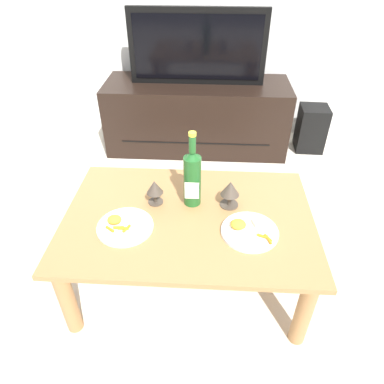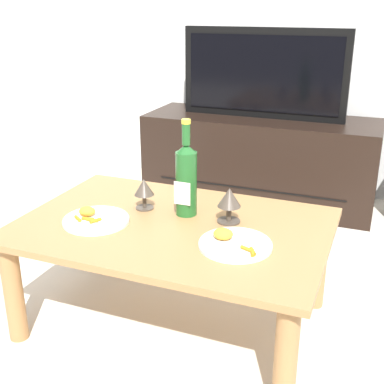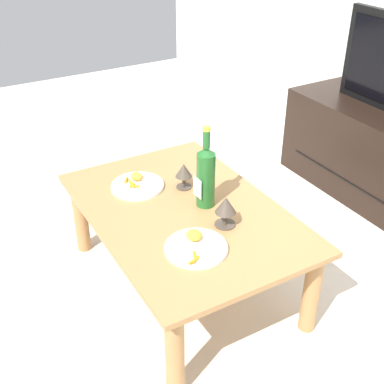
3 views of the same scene
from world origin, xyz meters
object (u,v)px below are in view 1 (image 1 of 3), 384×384
Objects in this scene: dining_table at (188,227)px; goblet_left at (155,188)px; dinner_plate_right at (249,230)px; wine_bottle at (192,176)px; goblet_right at (230,190)px; tv_stand at (197,116)px; tv_screen at (197,47)px; floor_speaker at (311,128)px; dinner_plate_left at (125,225)px.

goblet_left is (-0.16, 0.09, 0.15)m from dining_table.
dining_table is 0.29m from dinner_plate_right.
dining_table is at bearing -29.21° from goblet_left.
wine_bottle is 2.78× the size of goblet_right.
tv_stand is 3.79× the size of wine_bottle.
tv_screen is 2.64× the size of wine_bottle.
wine_bottle is at bearing -88.26° from tv_screen.
goblet_right reaches higher than floor_speaker.
tv_screen is 1.35m from goblet_right.
goblet_right is 0.54× the size of dinner_plate_right.
goblet_right is at bearing 0.00° from goblet_left.
wine_bottle reaches higher than goblet_left.
dinner_plate_left is 0.99× the size of dinner_plate_right.
dinner_plate_right is at bearing -78.86° from tv_stand.
wine_bottle is at bearing 142.69° from dinner_plate_right.
dinner_plate_right reaches higher than dinner_plate_left.
dinner_plate_left reaches higher than dining_table.
tv_stand is at bearing 99.27° from goblet_right.
wine_bottle is at bearing 34.29° from dinner_plate_left.
dining_table is 9.17× the size of goblet_left.
dinner_plate_right reaches higher than floor_speaker.
tv_stand is 1.33m from wine_bottle.
floor_speaker is 1.71m from goblet_left.
dinner_plate_left is at bearing -99.35° from tv_screen.
tv_stand is 3.90× the size of floor_speaker.
dining_table is 3.14× the size of floor_speaker.
tv_screen is 1.55m from dinner_plate_right.
goblet_right reaches higher than dining_table.
dinner_plate_left is (-0.28, -0.19, -0.14)m from wine_bottle.
dining_table is 8.47× the size of goblet_right.
floor_speaker is (0.92, 0.01, -0.09)m from tv_stand.
goblet_right is at bearing 113.57° from dinner_plate_right.
dinner_plate_left reaches higher than floor_speaker.
tv_stand is at bearing 90.00° from tv_screen.
tv_stand is 10.51× the size of goblet_right.
floor_speaker is at bearing 52.16° from dinner_plate_left.
tv_stand is 5.71× the size of dinner_plate_left.
tv_stand is 0.92m from floor_speaker.
dining_table is 1.67m from floor_speaker.
dinner_plate_right is (-0.63, -1.50, 0.25)m from floor_speaker.
tv_stand is 0.53m from tv_screen.
goblet_right is at bearing -3.44° from wine_bottle.
tv_screen is 7.34× the size of goblet_right.
tv_stand is at bearing -177.26° from floor_speaker.
tv_stand is 1.51m from dinner_plate_left.
dining_table is 1.15× the size of tv_screen.
tv_screen is 3.97× the size of dinner_plate_right.
dinner_plate_right is (0.27, -0.09, 0.08)m from dining_table.
dinner_plate_right is (0.54, 0.00, 0.00)m from dinner_plate_left.
goblet_left is at bearing -126.66° from floor_speaker.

